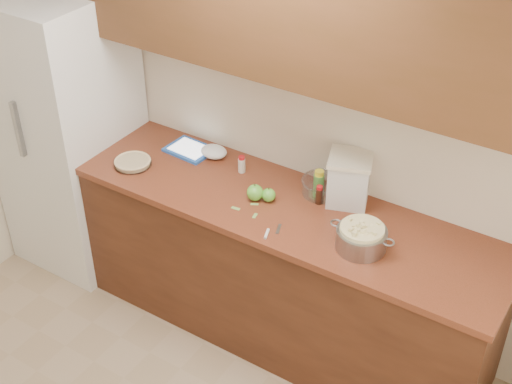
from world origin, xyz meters
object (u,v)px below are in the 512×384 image
Objects in this scene: tablet at (190,150)px; pie at (133,162)px; flour_canister at (349,179)px; colander at (361,238)px.

pie is at bearing -118.16° from tablet.
flour_canister is 1.02× the size of tablet.
flour_canister is at bearing 125.85° from colander.
pie is 1.25m from flour_canister.
colander is at bearing -8.74° from tablet.
pie is 0.78× the size of tablet.
colander is at bearing 1.09° from pie.
tablet is at bearing 58.27° from pie.
flour_canister is at bearing 6.27° from tablet.
tablet is (-1.24, 0.27, -0.05)m from colander.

